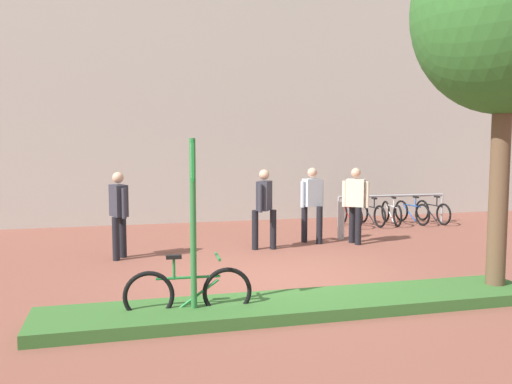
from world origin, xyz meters
name	(u,v)px	position (x,y,z in m)	size (l,w,h in m)	color
ground_plane	(282,278)	(0.00, 0.00, 0.00)	(60.00, 60.00, 0.00)	brown
building_facade	(209,48)	(0.00, 7.24, 5.00)	(28.00, 1.20, 10.00)	#B2ADA3
planter_strip	(300,305)	(-0.29, -1.79, 0.08)	(7.00, 1.10, 0.16)	#336028
tree_sidewalk	(506,12)	(2.84, -1.76, 4.18)	(2.72, 2.72, 5.70)	brown
parking_sign_post	(193,202)	(-1.74, -1.79, 1.55)	(0.08, 0.36, 2.36)	#2D7238
bike_at_sign	(189,293)	(-1.80, -1.72, 0.35)	(1.68, 0.42, 0.86)	black
bike_rack_cluster	(392,212)	(4.74, 4.95, 0.35)	(3.21, 1.62, 0.83)	#99999E
bollard_steel	(341,220)	(2.45, 3.18, 0.45)	(0.16, 0.16, 0.90)	#ADADB2
person_shirt_white	(356,201)	(2.52, 2.54, 0.98)	(0.51, 0.43, 1.72)	black
person_suited_navy	(264,204)	(0.36, 2.43, 0.98)	(0.53, 0.53, 1.72)	black
person_shirt_blue	(312,200)	(1.60, 2.87, 0.98)	(0.59, 0.42, 1.72)	black
person_suited_dark	(119,209)	(-2.65, 2.23, 0.98)	(0.38, 0.57, 1.72)	black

